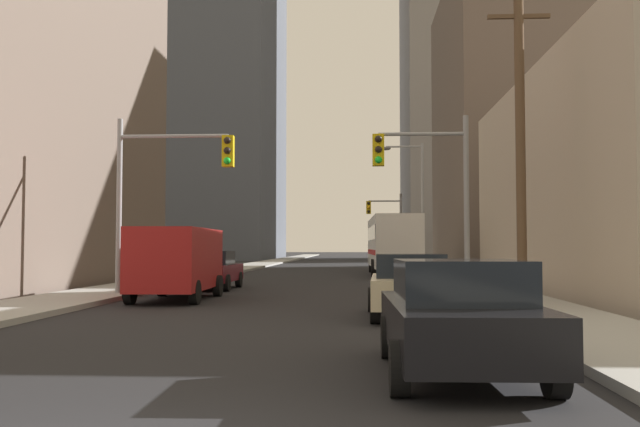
{
  "coord_description": "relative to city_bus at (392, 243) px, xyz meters",
  "views": [
    {
      "loc": [
        2.19,
        -4.8,
        1.7
      ],
      "look_at": [
        0.0,
        36.12,
        3.67
      ],
      "focal_mm": 38.51,
      "sensor_mm": 36.0,
      "label": 1
    }
  ],
  "objects": [
    {
      "name": "sedan_beige",
      "position": [
        -0.86,
        -24.53,
        -1.16
      ],
      "size": [
        1.95,
        4.26,
        1.52
      ],
      "color": "#C6B793",
      "rests_on": "ground"
    },
    {
      "name": "traffic_signal_near_left",
      "position": [
        -8.4,
        -18.44,
        2.12
      ],
      "size": [
        3.97,
        0.44,
        6.0
      ],
      "color": "gray",
      "rests_on": "ground"
    },
    {
      "name": "sidewalk_right",
      "position": [
        2.33,
        13.81,
        -1.85
      ],
      "size": [
        2.92,
        160.0,
        0.15
      ],
      "primitive_type": "cube",
      "color": "#9E9E99",
      "rests_on": "ground"
    },
    {
      "name": "building_right_far_highrise",
      "position": [
        14.17,
        52.76,
        29.97
      ],
      "size": [
        19.4,
        19.81,
        63.8
      ],
      "primitive_type": "cube",
      "color": "gray",
      "rests_on": "ground"
    },
    {
      "name": "city_bus",
      "position": [
        0.0,
        0.0,
        0.0
      ],
      "size": [
        2.73,
        11.55,
        3.4
      ],
      "color": "silver",
      "rests_on": "ground"
    },
    {
      "name": "sidewalk_left",
      "position": [
        -10.95,
        13.81,
        -1.85
      ],
      "size": [
        2.92,
        160.0,
        0.15
      ],
      "primitive_type": "cube",
      "color": "#9E9E99",
      "rests_on": "ground"
    },
    {
      "name": "sedan_black",
      "position": [
        -0.78,
        -31.85,
        -1.16
      ],
      "size": [
        1.95,
        4.23,
        1.52
      ],
      "color": "black",
      "rests_on": "ground"
    },
    {
      "name": "sedan_maroon",
      "position": [
        -7.88,
        -14.04,
        -1.16
      ],
      "size": [
        1.95,
        4.23,
        1.52
      ],
      "color": "maroon",
      "rests_on": "ground"
    },
    {
      "name": "traffic_signal_far_right",
      "position": [
        0.28,
        14.98,
        2.07
      ],
      "size": [
        2.89,
        0.44,
        6.0
      ],
      "color": "gray",
      "rests_on": "ground"
    },
    {
      "name": "traffic_signal_near_right",
      "position": [
        0.16,
        -18.44,
        2.08
      ],
      "size": [
        3.15,
        0.44,
        6.0
      ],
      "color": "gray",
      "rests_on": "ground"
    },
    {
      "name": "building_left_far_tower",
      "position": [
        -23.37,
        53.28,
        31.73
      ],
      "size": [
        19.99,
        29.46,
        67.32
      ],
      "primitive_type": "cube",
      "color": "#4C515B",
      "rests_on": "ground"
    },
    {
      "name": "utility_pole_right",
      "position": [
        2.62,
        -21.0,
        3.25
      ],
      "size": [
        2.2,
        0.28,
        9.81
      ],
      "color": "brown",
      "rests_on": "ground"
    },
    {
      "name": "cargo_van_red",
      "position": [
        -7.79,
        -19.53,
        -0.64
      ],
      "size": [
        2.16,
        5.27,
        2.26
      ],
      "color": "maroon",
      "rests_on": "ground"
    },
    {
      "name": "building_right_mid_block",
      "position": [
        17.46,
        11.52,
        8.9
      ],
      "size": [
        25.58,
        18.44,
        21.65
      ],
      "primitive_type": "cube",
      "color": "#66564C",
      "rests_on": "ground"
    },
    {
      "name": "street_lamp_right",
      "position": [
        1.19,
        -2.53,
        2.61
      ],
      "size": [
        2.4,
        0.32,
        7.5
      ],
      "color": "gray",
      "rests_on": "ground"
    }
  ]
}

